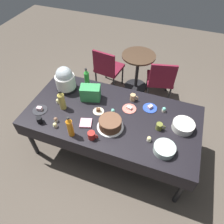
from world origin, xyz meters
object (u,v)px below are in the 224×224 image
object	(u,v)px
cupcake_lemon	(58,101)
cupcake_mint	(149,139)
glass_salad_bowl	(164,149)
dessert_plate_cobalt	(150,108)
maroon_chair_left	(107,67)
dessert_plate_charcoal	(40,110)
soda_bottle_lime_soda	(87,78)
dessert_plate_cream	(98,111)
maroon_chair_right	(161,79)
soda_carton	(90,93)
cupcake_rose	(164,110)
coffee_mug_red	(92,135)
round_cafe_table	(138,66)
cupcake_cocoa	(55,125)
soda_bottle_ginger_ale	(62,100)
cupcake_vanilla	(113,111)
soda_bottle_orange_juice	(70,127)
coffee_mug_olive	(159,126)
coffee_mug_black	(40,120)
ceramic_snack_bowl	(183,126)
frosted_layer_cake	(110,124)
cupcake_berry	(56,120)
potluck_table	(112,118)
dessert_plate_coral	(129,108)
slow_cooker	(65,79)
coffee_mug_tan	(133,97)

from	to	relation	value
cupcake_lemon	cupcake_mint	xyz separation A→B (m)	(1.28, -0.18, 0.00)
glass_salad_bowl	dessert_plate_cobalt	world-z (taller)	glass_salad_bowl
cupcake_lemon	maroon_chair_left	distance (m)	1.38
dessert_plate_charcoal	soda_bottle_lime_soda	world-z (taller)	soda_bottle_lime_soda
dessert_plate_cream	maroon_chair_right	world-z (taller)	maroon_chair_right
soda_bottle_lime_soda	soda_carton	bearing A→B (deg)	-55.39
cupcake_rose	coffee_mug_red	xyz separation A→B (m)	(-0.70, -0.70, 0.02)
round_cafe_table	dessert_plate_charcoal	bearing A→B (deg)	-115.86
maroon_chair_left	cupcake_cocoa	bearing A→B (deg)	-90.34
cupcake_cocoa	soda_bottle_ginger_ale	world-z (taller)	soda_bottle_ginger_ale
cupcake_rose	maroon_chair_right	xyz separation A→B (m)	(-0.19, 1.00, -0.29)
cupcake_cocoa	cupcake_vanilla	distance (m)	0.73
soda_bottle_lime_soda	soda_bottle_orange_juice	bearing A→B (deg)	-77.40
dessert_plate_cobalt	coffee_mug_olive	xyz separation A→B (m)	(0.18, -0.30, 0.03)
coffee_mug_black	soda_carton	distance (m)	0.73
glass_salad_bowl	dessert_plate_cobalt	xyz separation A→B (m)	(-0.29, 0.58, -0.03)
cupcake_lemon	dessert_plate_charcoal	bearing A→B (deg)	-127.44
ceramic_snack_bowl	cupcake_cocoa	bearing A→B (deg)	-160.60
dessert_plate_cream	maroon_chair_right	size ratio (longest dim) A/B	0.17
dessert_plate_charcoal	maroon_chair_left	bearing A→B (deg)	77.44
cupcake_rose	maroon_chair_left	xyz separation A→B (m)	(-1.16, 1.00, -0.29)
cupcake_cocoa	maroon_chair_right	distance (m)	1.99
frosted_layer_cake	cupcake_berry	distance (m)	0.67
cupcake_cocoa	coffee_mug_black	world-z (taller)	coffee_mug_black
potluck_table	dessert_plate_coral	bearing A→B (deg)	44.18
soda_bottle_orange_juice	soda_carton	xyz separation A→B (m)	(-0.04, 0.64, -0.04)
dessert_plate_cobalt	dessert_plate_charcoal	xyz separation A→B (m)	(-1.33, -0.52, 0.00)
dessert_plate_cobalt	ceramic_snack_bowl	bearing A→B (deg)	-23.49
potluck_table	maroon_chair_right	size ratio (longest dim) A/B	2.59
coffee_mug_red	round_cafe_table	world-z (taller)	coffee_mug_red
ceramic_snack_bowl	soda_bottle_ginger_ale	distance (m)	1.52
dessert_plate_coral	dessert_plate_charcoal	bearing A→B (deg)	-158.73
dessert_plate_coral	coffee_mug_red	distance (m)	0.65
dessert_plate_cobalt	dessert_plate_charcoal	distance (m)	1.43
cupcake_rose	cupcake_lemon	bearing A→B (deg)	-166.25
cupcake_mint	cupcake_lemon	bearing A→B (deg)	171.92
maroon_chair_left	maroon_chair_right	size ratio (longest dim) A/B	1.00
glass_salad_bowl	cupcake_cocoa	xyz separation A→B (m)	(-1.28, -0.12, -0.01)
dessert_plate_coral	maroon_chair_left	size ratio (longest dim) A/B	0.21
frosted_layer_cake	cupcake_rose	distance (m)	0.73
slow_cooker	glass_salad_bowl	xyz separation A→B (m)	(1.49, -0.55, -0.13)
dessert_plate_coral	round_cafe_table	size ratio (longest dim) A/B	0.25
cupcake_vanilla	soda_bottle_ginger_ale	xyz separation A→B (m)	(-0.64, -0.14, 0.10)
coffee_mug_tan	round_cafe_table	xyz separation A→B (m)	(-0.22, 1.16, -0.30)
dessert_plate_cobalt	cupcake_vanilla	xyz separation A→B (m)	(-0.43, -0.24, 0.02)
potluck_table	soda_bottle_orange_juice	xyz separation A→B (m)	(-0.33, -0.45, 0.20)
cupcake_cocoa	maroon_chair_right	world-z (taller)	maroon_chair_right
soda_bottle_ginger_ale	frosted_layer_cake	bearing A→B (deg)	-7.65
cupcake_cocoa	maroon_chair_left	xyz separation A→B (m)	(0.01, 1.70, -0.29)
dessert_plate_cobalt	round_cafe_table	bearing A→B (deg)	111.13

